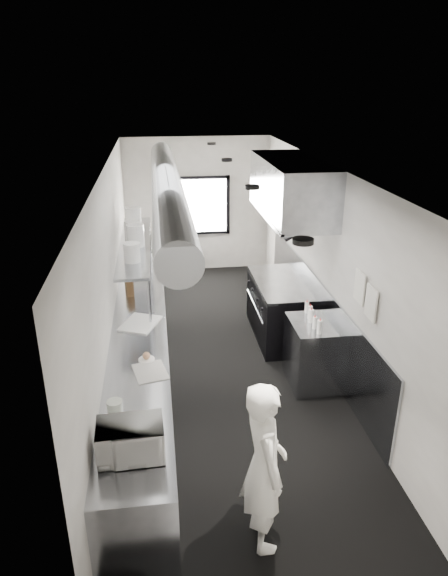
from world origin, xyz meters
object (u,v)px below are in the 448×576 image
object	(u,v)px
microwave	(130,440)
squeeze_bottle_d	(310,312)
deli_tub_a	(116,429)
cutting_board	(140,323)
bottle_station	(314,353)
line_cook	(264,466)
plate_stack_b	(136,235)
pass_shelf	(136,245)
far_work_table	(144,264)
knife_block	(129,286)
squeeze_bottle_b	(315,323)
deli_tub_b	(115,406)
squeeze_bottle_a	(320,327)
squeeze_bottle_c	(311,316)
squeeze_bottle_e	(307,307)
exhaust_hood	(291,188)
plate_stack_d	(133,219)
small_plate	(147,359)
prep_counter	(141,357)
plate_stack_c	(132,231)
range	(281,309)
plate_stack_a	(132,252)

from	to	relation	value
microwave	squeeze_bottle_d	distance (m)	3.29
deli_tub_a	cutting_board	world-z (taller)	deli_tub_a
bottle_station	line_cook	world-z (taller)	line_cook
microwave	plate_stack_b	size ratio (longest dim) A/B	1.59
deli_tub_a	pass_shelf	bearing A→B (deg)	88.07
pass_shelf	far_work_table	size ratio (longest dim) A/B	2.50
microwave	knife_block	bearing A→B (deg)	90.10
far_work_table	microwave	distance (m)	6.15
far_work_table	squeeze_bottle_b	xyz separation A→B (m)	(2.23, -4.04, 0.53)
deli_tub_b	squeeze_bottle_a	xyz separation A→B (m)	(2.44, 1.29, 0.04)
bottle_station	far_work_table	distance (m)	4.53
knife_block	squeeze_bottle_c	xyz separation A→B (m)	(2.39, -1.28, -0.03)
squeeze_bottle_e	exhaust_hood	bearing A→B (deg)	90.75
bottle_station	squeeze_bottle_d	distance (m)	0.56
exhaust_hood	microwave	distance (m)	4.47
squeeze_bottle_e	plate_stack_d	bearing A→B (deg)	139.09
pass_shelf	small_plate	xyz separation A→B (m)	(0.14, -2.35, -0.63)
prep_counter	deli_tub_a	xyz separation A→B (m)	(-0.16, -2.13, 0.50)
small_plate	squeeze_bottle_c	size ratio (longest dim) A/B	1.01
far_work_table	squeeze_bottle_a	world-z (taller)	squeeze_bottle_a
cutting_board	knife_block	distance (m)	1.04
line_cook	small_plate	world-z (taller)	line_cook
deli_tub_b	squeeze_bottle_c	world-z (taller)	squeeze_bottle_c
pass_shelf	plate_stack_c	size ratio (longest dim) A/B	9.12
deli_tub_b	range	bearing A→B (deg)	51.29
small_plate	squeeze_bottle_a	xyz separation A→B (m)	(2.15, 0.36, 0.08)
plate_stack_c	squeeze_bottle_e	distance (m)	2.84
bottle_station	squeeze_bottle_a	bearing A→B (deg)	-100.53
squeeze_bottle_d	plate_stack_a	bearing A→B (deg)	163.24
plate_stack_a	plate_stack_b	distance (m)	0.69
small_plate	plate_stack_d	size ratio (longest dim) A/B	0.48
pass_shelf	plate_stack_a	xyz separation A→B (m)	(-0.02, -0.85, 0.17)
microwave	plate_stack_b	world-z (taller)	plate_stack_b
prep_counter	microwave	xyz separation A→B (m)	(-0.02, -2.42, 0.61)
exhaust_hood	pass_shelf	bearing A→B (deg)	172.53
line_cook	small_plate	size ratio (longest dim) A/B	8.75
plate_stack_b	squeeze_bottle_c	size ratio (longest dim) A/B	1.76
deli_tub_a	squeeze_bottle_e	xyz separation A→B (m)	(2.42, 2.26, 0.03)
microwave	plate_stack_d	bearing A→B (deg)	88.55
cutting_board	squeeze_bottle_a	distance (m)	2.31
exhaust_hood	knife_block	world-z (taller)	exhaust_hood
plate_stack_b	squeeze_bottle_c	world-z (taller)	plate_stack_b
plate_stack_a	knife_block	bearing A→B (deg)	102.40
bottle_station	small_plate	bearing A→B (deg)	-163.53
prep_counter	plate_stack_c	bearing A→B (deg)	92.94
cutting_board	plate_stack_c	distance (m)	1.68
line_cook	squeeze_bottle_e	xyz separation A→B (m)	(1.16, 2.74, 0.17)
bottle_station	plate_stack_c	bearing A→B (deg)	143.66
plate_stack_d	squeeze_bottle_e	distance (m)	3.19
range	far_work_table	distance (m)	3.32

